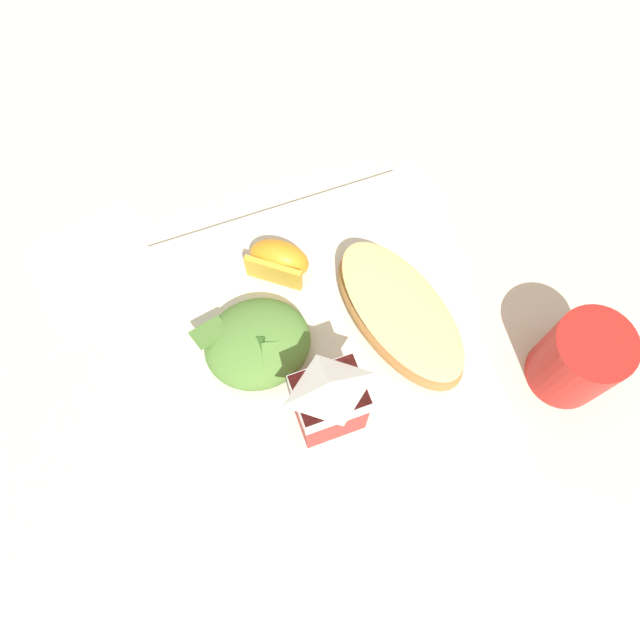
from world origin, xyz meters
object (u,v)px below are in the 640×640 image
(orange_wedge_front, at_px, (279,260))
(paper_napkin, at_px, (95,266))
(green_salad_pile, at_px, (258,344))
(drinking_red_cup, at_px, (579,359))
(milk_carton, at_px, (329,399))
(cheesy_pizza_bread, at_px, (400,314))
(white_plate, at_px, (320,327))

(orange_wedge_front, bearing_deg, paper_napkin, -23.44)
(green_salad_pile, distance_m, drinking_red_cup, 0.29)
(green_salad_pile, bearing_deg, drinking_red_cup, 156.56)
(paper_napkin, relative_size, drinking_red_cup, 1.25)
(milk_carton, bearing_deg, cheesy_pizza_bread, -146.13)
(white_plate, height_order, cheesy_pizza_bread, cheesy_pizza_bread)
(paper_napkin, bearing_deg, drinking_red_cup, 146.13)
(drinking_red_cup, bearing_deg, paper_napkin, -33.87)
(white_plate, relative_size, paper_napkin, 2.55)
(white_plate, distance_m, green_salad_pile, 0.07)
(orange_wedge_front, relative_size, drinking_red_cup, 0.79)
(milk_carton, bearing_deg, green_salad_pile, -63.86)
(green_salad_pile, bearing_deg, milk_carton, 116.14)
(cheesy_pizza_bread, distance_m, paper_napkin, 0.32)
(white_plate, distance_m, milk_carton, 0.11)
(milk_carton, height_order, orange_wedge_front, milk_carton)
(milk_carton, relative_size, paper_napkin, 1.00)
(milk_carton, height_order, paper_napkin, milk_carton)
(drinking_red_cup, bearing_deg, white_plate, -30.91)
(cheesy_pizza_bread, relative_size, paper_napkin, 1.67)
(green_salad_pile, distance_m, milk_carton, 0.10)
(cheesy_pizza_bread, height_order, green_salad_pile, green_salad_pile)
(white_plate, distance_m, cheesy_pizza_bread, 0.08)
(white_plate, bearing_deg, milk_carton, 74.78)
(orange_wedge_front, xyz_separation_m, paper_napkin, (0.18, -0.08, -0.03))
(milk_carton, bearing_deg, white_plate, -105.22)
(white_plate, relative_size, orange_wedge_front, 4.03)
(paper_napkin, bearing_deg, green_salad_pile, 130.84)
(cheesy_pizza_bread, distance_m, orange_wedge_front, 0.13)
(cheesy_pizza_bread, height_order, milk_carton, milk_carton)
(milk_carton, xyz_separation_m, paper_napkin, (0.17, -0.23, -0.07))
(white_plate, bearing_deg, green_salad_pile, 5.49)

